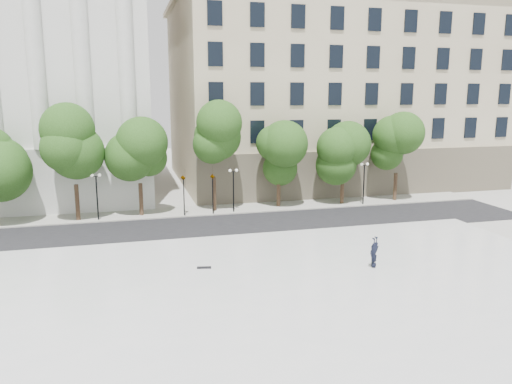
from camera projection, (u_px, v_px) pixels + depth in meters
ground at (234, 330)px, 22.98m from camera, size 160.00×160.00×0.00m
plaza at (221, 300)px, 25.78m from camera, size 44.00×22.00×0.45m
street at (186, 229)px, 40.06m from camera, size 60.00×8.00×0.02m
far_sidewalk at (178, 212)px, 45.75m from camera, size 60.00×4.00×0.12m
building_east at (323, 90)px, 62.75m from camera, size 36.00×26.15×23.00m
traffic_light_west at (183, 175)px, 43.52m from camera, size 0.94×1.78×4.21m
traffic_light_east at (212, 174)px, 44.15m from camera, size 0.63×1.96×4.27m
person_lying at (373, 263)px, 29.94m from camera, size 1.60×1.94×0.51m
skateboard at (204, 268)px, 29.81m from camera, size 0.87×0.37×0.09m
street_trees at (179, 157)px, 44.22m from camera, size 47.49×4.70×7.91m
lamp_posts at (174, 185)px, 43.77m from camera, size 36.56×0.28×4.18m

